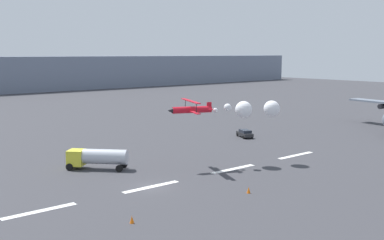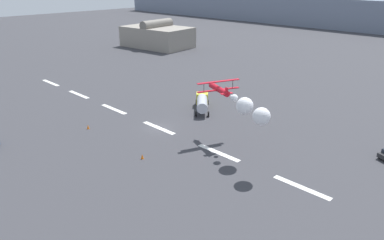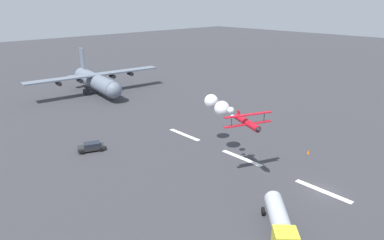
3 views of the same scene
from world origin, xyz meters
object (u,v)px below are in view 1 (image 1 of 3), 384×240
Objects in this scene: airport_staff_sedan at (245,133)px; stunt_biplane_red at (244,109)px; traffic_cone_far at (249,190)px; traffic_cone_near at (132,219)px; fuel_tanker_truck at (97,157)px.

stunt_biplane_red is at bearing -136.49° from airport_staff_sedan.
stunt_biplane_red is at bearing 46.58° from traffic_cone_far.
stunt_biplane_red is 21.46× the size of traffic_cone_far.
traffic_cone_far is at bearing -1.26° from traffic_cone_near.
airport_staff_sedan is 49.46m from traffic_cone_near.
fuel_tanker_truck reaches higher than airport_staff_sedan.
traffic_cone_far is at bearing -133.42° from stunt_biplane_red.
traffic_cone_near is at bearing -148.62° from airport_staff_sedan.
traffic_cone_near is 15.89m from traffic_cone_far.
fuel_tanker_truck is 10.41× the size of traffic_cone_far.
stunt_biplane_red is 2.06× the size of fuel_tanker_truck.
traffic_cone_near is at bearing -158.22° from stunt_biplane_red.
fuel_tanker_truck reaches higher than traffic_cone_near.
traffic_cone_far is (8.16, -21.67, -1.36)m from fuel_tanker_truck.
traffic_cone_near is (-42.22, -25.75, -0.44)m from airport_staff_sedan.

